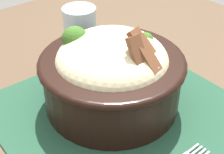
{
  "coord_description": "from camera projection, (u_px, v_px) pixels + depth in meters",
  "views": [
    {
      "loc": [
        0.25,
        -0.27,
        1.1
      ],
      "look_at": [
        -0.07,
        -0.01,
        0.81
      ],
      "focal_mm": 53.25,
      "sensor_mm": 36.0,
      "label": 1
    }
  ],
  "objects": [
    {
      "name": "drinking_glass",
      "position": [
        80.0,
        32.0,
        0.65
      ],
      "size": [
        0.06,
        0.06,
        0.09
      ],
      "color": "silver",
      "rests_on": "table"
    },
    {
      "name": "bowl",
      "position": [
        112.0,
        72.0,
        0.5
      ],
      "size": [
        0.23,
        0.23,
        0.14
      ],
      "color": "black",
      "rests_on": "placemat"
    },
    {
      "name": "placemat",
      "position": [
        132.0,
        122.0,
        0.5
      ],
      "size": [
        0.4,
        0.35,
        0.0
      ],
      "primitive_type": "cube",
      "rotation": [
        0.0,
        0.0,
        -0.02
      ],
      "color": "#1E422D",
      "rests_on": "table"
    }
  ]
}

